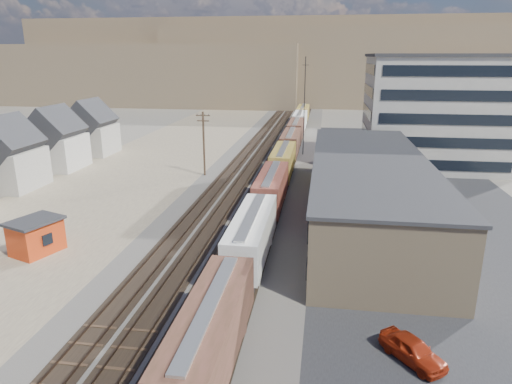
# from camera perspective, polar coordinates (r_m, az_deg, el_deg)

# --- Properties ---
(ground) EXTENTS (300.00, 300.00, 0.00)m
(ground) POSITION_cam_1_polar(r_m,az_deg,el_deg) (32.90, -10.78, -17.13)
(ground) COLOR #6B6356
(ground) RESTS_ON ground
(ballast_bed) EXTENTS (18.00, 200.00, 0.06)m
(ballast_bed) POSITION_cam_1_polar(r_m,az_deg,el_deg) (78.39, 1.11, 3.33)
(ballast_bed) COLOR #4C4742
(ballast_bed) RESTS_ON ground
(dirt_yard) EXTENTS (24.00, 180.00, 0.03)m
(dirt_yard) POSITION_cam_1_polar(r_m,az_deg,el_deg) (74.32, -15.41, 1.97)
(dirt_yard) COLOR #776552
(dirt_yard) RESTS_ON ground
(asphalt_lot) EXTENTS (26.00, 120.00, 0.04)m
(asphalt_lot) POSITION_cam_1_polar(r_m,az_deg,el_deg) (64.46, 19.07, -0.58)
(asphalt_lot) COLOR #232326
(asphalt_lot) RESTS_ON ground
(rail_tracks) EXTENTS (11.40, 200.00, 0.24)m
(rail_tracks) POSITION_cam_1_polar(r_m,az_deg,el_deg) (78.44, 0.72, 3.41)
(rail_tracks) COLOR black
(rail_tracks) RESTS_ON ground
(freight_train) EXTENTS (3.00, 119.74, 4.46)m
(freight_train) POSITION_cam_1_polar(r_m,az_deg,el_deg) (77.17, 3.91, 5.18)
(freight_train) COLOR black
(freight_train) RESTS_ON ground
(warehouse) EXTENTS (12.40, 40.40, 7.25)m
(warehouse) POSITION_cam_1_polar(r_m,az_deg,el_deg) (52.92, 13.82, 0.30)
(warehouse) COLOR tan
(warehouse) RESTS_ON ground
(office_tower) EXTENTS (22.60, 18.60, 18.45)m
(office_tower) POSITION_cam_1_polar(r_m,az_deg,el_deg) (83.08, 21.40, 9.43)
(office_tower) COLOR #9E998E
(office_tower) RESTS_ON ground
(utility_pole_north) EXTENTS (2.20, 0.32, 10.00)m
(utility_pole_north) POSITION_cam_1_polar(r_m,az_deg,el_deg) (71.23, -6.54, 6.20)
(utility_pole_north) COLOR #382619
(utility_pole_north) RESTS_ON ground
(radio_mast) EXTENTS (1.20, 0.16, 18.00)m
(radio_mast) POSITION_cam_1_polar(r_m,az_deg,el_deg) (86.19, 6.05, 10.60)
(radio_mast) COLOR black
(radio_mast) RESTS_ON ground
(hills_north) EXTENTS (265.00, 80.00, 32.00)m
(hills_north) POSITION_cam_1_polar(r_m,az_deg,el_deg) (193.83, 5.88, 15.43)
(hills_north) COLOR brown
(hills_north) RESTS_ON ground
(maintenance_shed) EXTENTS (4.90, 5.52, 3.36)m
(maintenance_shed) POSITION_cam_1_polar(r_m,az_deg,el_deg) (48.27, -25.79, -4.95)
(maintenance_shed) COLOR red
(maintenance_shed) RESTS_ON ground
(parked_car_red) EXTENTS (4.19, 4.65, 1.53)m
(parked_car_red) POSITION_cam_1_polar(r_m,az_deg,el_deg) (31.22, 18.99, -18.20)
(parked_car_red) COLOR #99250E
(parked_car_red) RESTS_ON ground
(parked_car_blue) EXTENTS (4.11, 6.19, 1.58)m
(parked_car_blue) POSITION_cam_1_polar(r_m,az_deg,el_deg) (87.31, 19.46, 4.27)
(parked_car_blue) COLOR navy
(parked_car_blue) RESTS_ON ground
(parked_car_far) EXTENTS (3.42, 5.05, 1.60)m
(parked_car_far) POSITION_cam_1_polar(r_m,az_deg,el_deg) (85.29, 19.26, 4.02)
(parked_car_far) COLOR silver
(parked_car_far) RESTS_ON ground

